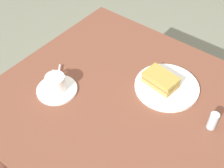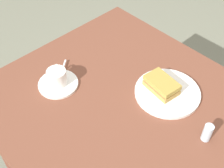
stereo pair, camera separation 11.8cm
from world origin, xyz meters
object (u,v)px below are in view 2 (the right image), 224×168
object	(u,v)px
dining_table	(133,127)
salt_shaker	(207,133)
sandwich_plate	(167,92)
coffee_cup	(57,77)
coffee_saucer	(58,84)
spoon	(62,70)
sandwich_front	(162,85)

from	to	relation	value
dining_table	salt_shaker	distance (m)	0.31
dining_table	sandwich_plate	world-z (taller)	sandwich_plate
dining_table	coffee_cup	world-z (taller)	coffee_cup
coffee_saucer	spoon	distance (m)	0.07
coffee_cup	sandwich_front	bearing A→B (deg)	-139.07
spoon	salt_shaker	distance (m)	0.63
sandwich_front	spoon	xyz separation A→B (m)	(0.36, 0.22, -0.03)
dining_table	salt_shaker	bearing A→B (deg)	-160.78
spoon	sandwich_plate	bearing A→B (deg)	-149.45
sandwich_plate	dining_table	bearing A→B (deg)	78.65
sandwich_plate	coffee_saucer	distance (m)	0.44
salt_shaker	coffee_saucer	bearing A→B (deg)	20.96
sandwich_plate	spoon	size ratio (longest dim) A/B	3.11
coffee_cup	spoon	size ratio (longest dim) A/B	1.16
coffee_saucer	coffee_cup	size ratio (longest dim) A/B	1.69
coffee_cup	salt_shaker	distance (m)	0.60
coffee_saucer	coffee_cup	distance (m)	0.04
coffee_saucer	salt_shaker	distance (m)	0.60
dining_table	spoon	world-z (taller)	spoon
sandwich_plate	spoon	world-z (taller)	spoon
sandwich_plate	sandwich_front	xyz separation A→B (m)	(0.03, 0.01, 0.03)
dining_table	salt_shaker	xyz separation A→B (m)	(-0.26, -0.09, 0.14)
sandwich_front	coffee_cup	xyz separation A→B (m)	(0.31, 0.27, 0.01)
dining_table	spoon	size ratio (longest dim) A/B	13.43
salt_shaker	dining_table	bearing A→B (deg)	19.22
dining_table	spoon	xyz separation A→B (m)	(0.35, 0.07, 0.12)
sandwich_plate	coffee_cup	size ratio (longest dim) A/B	2.69
sandwich_front	coffee_cup	size ratio (longest dim) A/B	1.47
coffee_saucer	spoon	world-z (taller)	spoon
spoon	salt_shaker	world-z (taller)	salt_shaker
coffee_saucer	coffee_cup	world-z (taller)	coffee_cup
dining_table	sandwich_front	bearing A→B (deg)	-92.36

